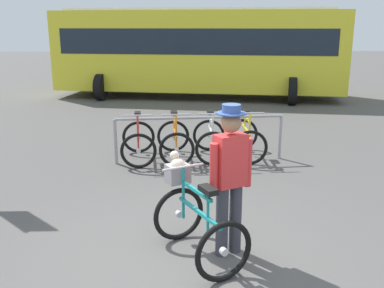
% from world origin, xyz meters
% --- Properties ---
extents(ground_plane, '(80.00, 80.00, 0.00)m').
position_xyz_m(ground_plane, '(0.00, 0.00, 0.00)').
color(ground_plane, '#514F4C').
extents(bike_rack_rail, '(3.20, 0.31, 0.88)m').
position_xyz_m(bike_rack_rail, '(0.26, 3.78, 0.66)').
color(bike_rack_rail, '#99999E').
rests_on(bike_rack_rail, ground).
extents(racked_bike_red, '(0.75, 1.15, 0.97)m').
position_xyz_m(racked_bike_red, '(-0.91, 3.86, 0.37)').
color(racked_bike_red, black).
rests_on(racked_bike_red, ground).
extents(racked_bike_orange, '(0.74, 1.15, 0.97)m').
position_xyz_m(racked_bike_orange, '(-0.21, 3.92, 0.37)').
color(racked_bike_orange, black).
rests_on(racked_bike_orange, ground).
extents(racked_bike_white, '(0.67, 1.10, 0.97)m').
position_xyz_m(racked_bike_white, '(0.49, 3.98, 0.37)').
color(racked_bike_white, black).
rests_on(racked_bike_white, ground).
extents(racked_bike_yellow, '(0.67, 1.10, 0.97)m').
position_xyz_m(racked_bike_yellow, '(1.18, 4.03, 0.37)').
color(racked_bike_yellow, black).
rests_on(racked_bike_yellow, ground).
extents(featured_bicycle, '(1.07, 1.26, 1.09)m').
position_xyz_m(featured_bicycle, '(0.04, 0.27, 0.49)').
color(featured_bicycle, black).
rests_on(featured_bicycle, ground).
extents(person_with_featured_bike, '(0.48, 0.33, 1.72)m').
position_xyz_m(person_with_featured_bike, '(0.43, 0.27, 0.95)').
color(person_with_featured_bike, '#383842').
rests_on(person_with_featured_bike, ground).
extents(bus_distant, '(10.28, 4.52, 3.08)m').
position_xyz_m(bus_distant, '(0.57, 11.61, 1.74)').
color(bus_distant, yellow).
rests_on(bus_distant, ground).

